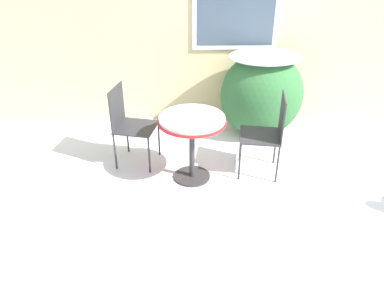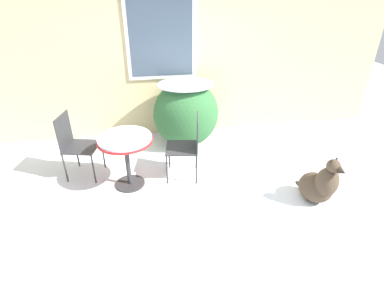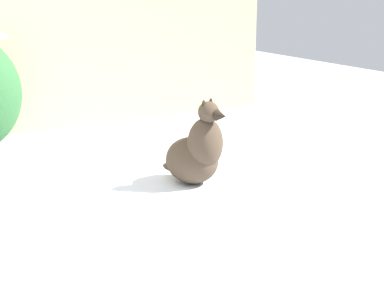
{
  "view_description": "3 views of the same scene",
  "coord_description": "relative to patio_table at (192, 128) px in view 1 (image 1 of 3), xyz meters",
  "views": [
    {
      "loc": [
        -1.09,
        -3.26,
        2.56
      ],
      "look_at": [
        -0.96,
        0.5,
        0.46
      ],
      "focal_mm": 35.0,
      "sensor_mm": 36.0,
      "label": 1
    },
    {
      "loc": [
        -0.64,
        -3.27,
        2.7
      ],
      "look_at": [
        0.0,
        0.6,
        0.55
      ],
      "focal_mm": 28.0,
      "sensor_mm": 36.0,
      "label": 2
    },
    {
      "loc": [
        -0.83,
        -4.42,
        1.67
      ],
      "look_at": [
        1.58,
        -0.27,
        0.34
      ],
      "focal_mm": 55.0,
      "sensor_mm": 36.0,
      "label": 3
    }
  ],
  "objects": [
    {
      "name": "house_wall",
      "position": [
        0.94,
        1.7,
        1.0
      ],
      "size": [
        8.0,
        0.1,
        3.31
      ],
      "color": "#D1BC84",
      "rests_on": "ground_plane"
    },
    {
      "name": "ground_plane",
      "position": [
        0.96,
        -0.5,
        -0.67
      ],
      "size": [
        16.0,
        16.0,
        0.0
      ],
      "primitive_type": "plane",
      "color": "white"
    },
    {
      "name": "patio_chair_near_table",
      "position": [
        -0.76,
        0.41,
        -0.11
      ],
      "size": [
        0.57,
        0.57,
        1.0
      ],
      "rotation": [
        0.0,
        0.0,
        1.34
      ],
      "color": "#2D2D30",
      "rests_on": "ground_plane"
    },
    {
      "name": "patio_chair_far_side",
      "position": [
        0.9,
        0.1,
        -0.11
      ],
      "size": [
        0.54,
        0.54,
        1.0
      ],
      "rotation": [
        0.0,
        0.0,
        -1.74
      ],
      "color": "#2D2D30",
      "rests_on": "ground_plane"
    },
    {
      "name": "shrub_left",
      "position": [
        1.02,
        1.11,
        -0.03
      ],
      "size": [
        1.16,
        0.95,
        1.21
      ],
      "color": "#2D6033",
      "rests_on": "ground_plane"
    },
    {
      "name": "patio_table",
      "position": [
        0.0,
        0.0,
        0.0
      ],
      "size": [
        0.77,
        0.77,
        0.81
      ],
      "color": "#2D2D30",
      "rests_on": "ground_plane"
    }
  ]
}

